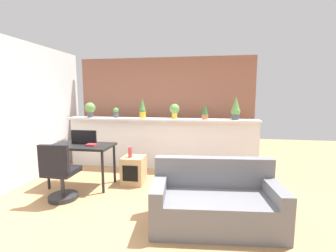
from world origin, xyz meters
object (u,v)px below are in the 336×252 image
object	(u,v)px
potted_plant_5	(236,109)
potted_plant_2	(143,109)
potted_plant_0	(90,109)
tv_monitor	(84,137)
office_chair	(60,176)
couch	(215,203)
book_on_desk	(91,145)
desk	(82,149)
vase_on_shelf	(130,152)
side_cube_shelf	(134,170)
potted_plant_1	(116,112)
potted_plant_4	(205,112)
potted_plant_3	(175,110)

from	to	relation	value
potted_plant_5	potted_plant_2	bearing A→B (deg)	-178.29
potted_plant_0	tv_monitor	xyz separation A→B (m)	(0.43, -1.09, -0.44)
office_chair	couch	xyz separation A→B (m)	(2.32, -0.29, -0.11)
potted_plant_2	book_on_desk	xyz separation A→B (m)	(-0.58, -1.23, -0.55)
potted_plant_0	desk	bearing A→B (deg)	-70.26
office_chair	vase_on_shelf	world-z (taller)	office_chair
side_cube_shelf	vase_on_shelf	xyz separation A→B (m)	(-0.05, -0.03, 0.34)
potted_plant_0	potted_plant_5	bearing A→B (deg)	0.84
office_chair	couch	world-z (taller)	office_chair
office_chair	potted_plant_0	bearing A→B (deg)	102.62
potted_plant_1	desk	size ratio (longest dim) A/B	0.21
potted_plant_0	potted_plant_1	bearing A→B (deg)	3.98
potted_plant_4	office_chair	world-z (taller)	potted_plant_4
potted_plant_5	vase_on_shelf	xyz separation A→B (m)	(-1.94, -1.00, -0.75)
side_cube_shelf	potted_plant_0	bearing A→B (deg)	144.45
potted_plant_3	book_on_desk	xyz separation A→B (m)	(-1.27, -1.29, -0.54)
side_cube_shelf	vase_on_shelf	size ratio (longest dim) A/B	2.67
side_cube_shelf	tv_monitor	bearing A→B (deg)	-168.68
potted_plant_5	vase_on_shelf	bearing A→B (deg)	-152.74
potted_plant_2	potted_plant_3	distance (m)	0.70
potted_plant_4	potted_plant_5	xyz separation A→B (m)	(0.62, 0.06, 0.06)
potted_plant_4	potted_plant_5	bearing A→B (deg)	5.09
potted_plant_0	vase_on_shelf	distance (m)	1.73
desk	potted_plant_2	bearing A→B (deg)	55.36
tv_monitor	office_chair	distance (m)	0.86
potted_plant_0	potted_plant_2	world-z (taller)	potted_plant_2
side_cube_shelf	potted_plant_4	bearing A→B (deg)	35.61
potted_plant_1	potted_plant_4	size ratio (longest dim) A/B	0.70
potted_plant_1	desk	world-z (taller)	potted_plant_1
potted_plant_3	potted_plant_2	bearing A→B (deg)	-174.74
potted_plant_3	side_cube_shelf	bearing A→B (deg)	-122.76
potted_plant_0	potted_plant_3	bearing A→B (deg)	1.56
desk	book_on_desk	size ratio (longest dim) A/B	6.82
potted_plant_4	office_chair	size ratio (longest dim) A/B	0.36
desk	vase_on_shelf	world-z (taller)	desk
tv_monitor	side_cube_shelf	xyz separation A→B (m)	(0.86, 0.17, -0.62)
potted_plant_5	vase_on_shelf	size ratio (longest dim) A/B	2.54
potted_plant_0	couch	xyz separation A→B (m)	(2.72, -2.09, -1.03)
potted_plant_2	potted_plant_4	bearing A→B (deg)	0.13
book_on_desk	desk	bearing A→B (deg)	164.07
potted_plant_3	tv_monitor	world-z (taller)	potted_plant_3
side_cube_shelf	couch	distance (m)	1.85
potted_plant_4	desk	xyz separation A→B (m)	(-2.14, -1.17, -0.61)
office_chair	desk	bearing A→B (deg)	88.44
potted_plant_0	potted_plant_3	distance (m)	1.92
office_chair	book_on_desk	bearing A→B (deg)	67.05
potted_plant_0	potted_plant_2	distance (m)	1.22
potted_plant_2	vase_on_shelf	size ratio (longest dim) A/B	2.35
potted_plant_0	potted_plant_5	size ratio (longest dim) A/B	0.71
potted_plant_2	desk	world-z (taller)	potted_plant_2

